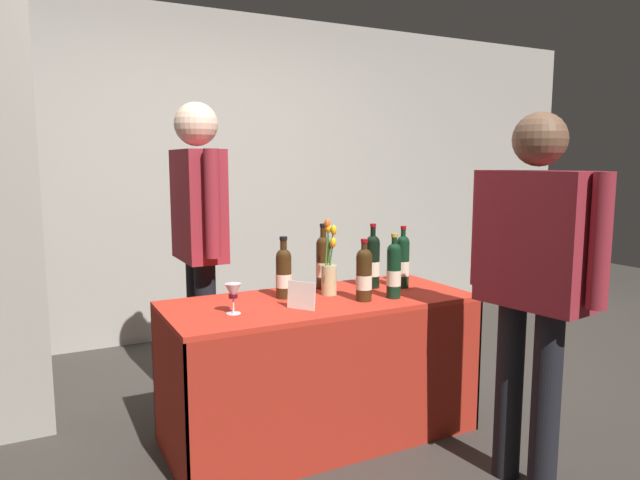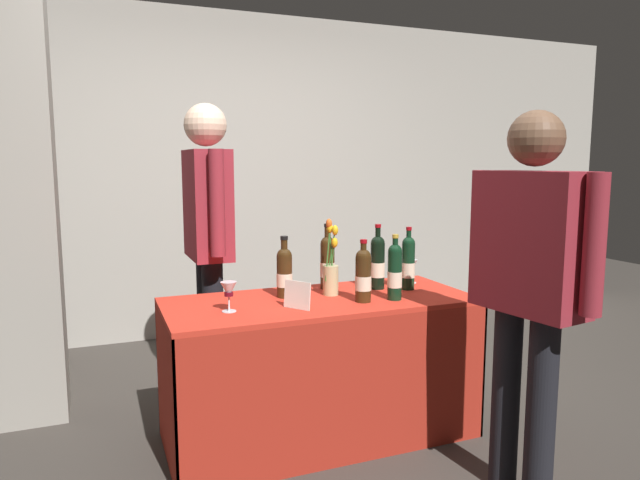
# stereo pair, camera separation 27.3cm
# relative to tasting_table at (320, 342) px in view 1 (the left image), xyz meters

# --- Properties ---
(ground_plane) EXTENTS (12.00, 12.00, 0.00)m
(ground_plane) POSITION_rel_tasting_table_xyz_m (0.00, 0.00, -0.50)
(ground_plane) COLOR #38332D
(back_partition) EXTENTS (7.76, 0.12, 2.61)m
(back_partition) POSITION_rel_tasting_table_xyz_m (0.00, 2.07, 0.80)
(back_partition) COLOR #9E998E
(back_partition) RESTS_ON ground_plane
(tasting_table) EXTENTS (1.56, 0.67, 0.73)m
(tasting_table) POSITION_rel_tasting_table_xyz_m (0.00, 0.00, 0.00)
(tasting_table) COLOR red
(tasting_table) RESTS_ON ground_plane
(featured_wine_bottle) EXTENTS (0.08, 0.08, 0.36)m
(featured_wine_bottle) POSITION_rel_tasting_table_xyz_m (0.13, 0.21, 0.38)
(featured_wine_bottle) COLOR #38230F
(featured_wine_bottle) RESTS_ON tasting_table
(display_bottle_0) EXTENTS (0.08, 0.08, 0.35)m
(display_bottle_0) POSITION_rel_tasting_table_xyz_m (0.38, 0.10, 0.38)
(display_bottle_0) COLOR black
(display_bottle_0) RESTS_ON tasting_table
(display_bottle_1) EXTENTS (0.07, 0.07, 0.33)m
(display_bottle_1) POSITION_rel_tasting_table_xyz_m (0.34, -0.15, 0.37)
(display_bottle_1) COLOR black
(display_bottle_1) RESTS_ON tasting_table
(display_bottle_2) EXTENTS (0.08, 0.08, 0.32)m
(display_bottle_2) POSITION_rel_tasting_table_xyz_m (-0.16, 0.10, 0.36)
(display_bottle_2) COLOR #38230F
(display_bottle_2) RESTS_ON tasting_table
(display_bottle_3) EXTENTS (0.08, 0.08, 0.31)m
(display_bottle_3) POSITION_rel_tasting_table_xyz_m (0.18, -0.14, 0.36)
(display_bottle_3) COLOR #38230F
(display_bottle_3) RESTS_ON tasting_table
(display_bottle_4) EXTENTS (0.07, 0.07, 0.34)m
(display_bottle_4) POSITION_rel_tasting_table_xyz_m (0.52, 0.02, 0.38)
(display_bottle_4) COLOR black
(display_bottle_4) RESTS_ON tasting_table
(wine_glass_near_vendor) EXTENTS (0.08, 0.08, 0.14)m
(wine_glass_near_vendor) POSITION_rel_tasting_table_xyz_m (-0.48, -0.08, 0.33)
(wine_glass_near_vendor) COLOR silver
(wine_glass_near_vendor) RESTS_ON tasting_table
(wine_glass_mid) EXTENTS (0.07, 0.07, 0.14)m
(wine_glass_mid) POSITION_rel_tasting_table_xyz_m (0.62, 0.16, 0.32)
(wine_glass_mid) COLOR silver
(wine_glass_mid) RESTS_ON tasting_table
(flower_vase) EXTENTS (0.08, 0.08, 0.40)m
(flower_vase) POSITION_rel_tasting_table_xyz_m (0.08, 0.06, 0.35)
(flower_vase) COLOR tan
(flower_vase) RESTS_ON tasting_table
(brochure_stand) EXTENTS (0.10, 0.13, 0.13)m
(brochure_stand) POSITION_rel_tasting_table_xyz_m (-0.17, -0.15, 0.29)
(brochure_stand) COLOR silver
(brochure_stand) RESTS_ON tasting_table
(vendor_presenter) EXTENTS (0.24, 0.60, 1.74)m
(vendor_presenter) POSITION_rel_tasting_table_xyz_m (-0.44, 0.63, 0.55)
(vendor_presenter) COLOR black
(vendor_presenter) RESTS_ON ground_plane
(taster_foreground_right) EXTENTS (0.28, 0.63, 1.62)m
(taster_foreground_right) POSITION_rel_tasting_table_xyz_m (0.59, -0.82, 0.48)
(taster_foreground_right) COLOR black
(taster_foreground_right) RESTS_ON ground_plane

